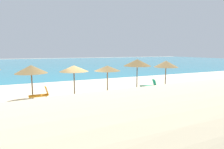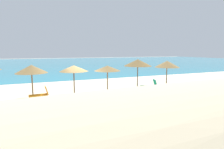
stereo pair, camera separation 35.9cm
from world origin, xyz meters
name	(u,v)px [view 2 (the right image)]	position (x,y,z in m)	size (l,w,h in m)	color
ground_plane	(82,96)	(0.00, 0.00, 0.00)	(160.00, 160.00, 0.00)	beige
sea_water	(50,63)	(0.00, 42.67, 0.00)	(160.00, 69.56, 0.01)	teal
dune_ridge	(201,129)	(1.16, -10.40, 1.33)	(54.00, 5.08, 2.66)	beige
beach_umbrella_1	(31,69)	(-3.66, 0.83, 2.23)	(2.35, 2.35, 2.55)	brown
beach_umbrella_2	(74,68)	(-0.57, 0.33, 2.21)	(2.28, 2.28, 2.46)	brown
beach_umbrella_3	(107,68)	(2.35, 0.48, 2.10)	(2.27, 2.27, 2.34)	brown
beach_umbrella_4	(138,63)	(5.57, 0.87, 2.49)	(2.64, 2.64, 2.82)	brown
beach_umbrella_5	(167,64)	(8.86, 0.70, 2.28)	(2.43, 2.43, 2.61)	brown
lounge_chair_0	(41,94)	(-3.11, -0.03, 0.45)	(1.39, 0.70, 1.00)	orange
lounge_chair_1	(150,85)	(6.50, 0.09, 0.38)	(1.58, 0.93, 0.93)	#199972
beach_ball	(97,95)	(0.97, -0.76, 0.18)	(0.37, 0.37, 0.37)	green
cooler_box	(9,113)	(-4.78, -2.98, 0.18)	(0.40, 0.40, 0.35)	white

